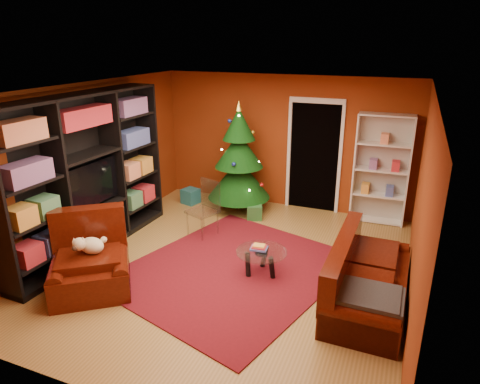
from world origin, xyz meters
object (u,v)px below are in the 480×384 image
at_px(rug, 233,270).
at_px(sofa, 370,273).
at_px(media_unit, 86,176).
at_px(coffee_table, 261,262).
at_px(christmas_tree, 239,158).
at_px(white_bookshelf, 381,170).
at_px(gift_box_green, 254,212).
at_px(dog, 92,246).
at_px(gift_box_teal, 191,196).
at_px(armchair, 90,262).
at_px(acrylic_chair, 202,212).

height_order(rug, sofa, sofa).
relative_size(media_unit, coffee_table, 4.41).
bearing_deg(christmas_tree, white_bookshelf, 9.20).
distance_m(gift_box_green, dog, 3.30).
height_order(gift_box_teal, coffee_table, coffee_table).
xyz_separation_m(media_unit, coffee_table, (2.79, 0.24, -1.05)).
bearing_deg(armchair, rug, 0.18).
relative_size(gift_box_teal, gift_box_green, 1.08).
relative_size(gift_box_teal, coffee_table, 0.41).
height_order(armchair, acrylic_chair, acrylic_chair).
distance_m(white_bookshelf, coffee_table, 3.06).
relative_size(christmas_tree, sofa, 1.10).
relative_size(armchair, acrylic_chair, 1.25).
bearing_deg(dog, coffee_table, -6.30).
xyz_separation_m(rug, white_bookshelf, (1.77, 2.67, 0.99)).
relative_size(rug, media_unit, 0.98).
xyz_separation_m(white_bookshelf, dog, (-3.33, -3.79, -0.37)).
bearing_deg(media_unit, gift_box_green, 48.13).
xyz_separation_m(white_bookshelf, coffee_table, (-1.35, -2.62, -0.81)).
height_order(christmas_tree, gift_box_green, christmas_tree).
height_order(christmas_tree, coffee_table, christmas_tree).
distance_m(armchair, acrylic_chair, 2.19).
bearing_deg(armchair, gift_box_teal, 58.40).
relative_size(christmas_tree, dog, 5.45).
xyz_separation_m(gift_box_green, dog, (-1.19, -3.04, 0.49)).
xyz_separation_m(rug, gift_box_green, (-0.37, 1.92, 0.13)).
bearing_deg(media_unit, rug, 5.96).
relative_size(sofa, acrylic_chair, 2.27).
bearing_deg(acrylic_chair, rug, -22.93).
relative_size(rug, sofa, 1.59).
bearing_deg(dog, white_bookshelf, 11.84).
bearing_deg(sofa, christmas_tree, 50.33).
bearing_deg(christmas_tree, dog, -102.41).
height_order(christmas_tree, dog, christmas_tree).
height_order(media_unit, white_bookshelf, media_unit).
relative_size(sofa, coffee_table, 2.70).
height_order(christmas_tree, armchair, christmas_tree).
xyz_separation_m(rug, acrylic_chair, (-0.96, 0.92, 0.43)).
bearing_deg(armchair, gift_box_green, 32.08).
distance_m(gift_box_green, armchair, 3.35).
height_order(media_unit, dog, media_unit).
bearing_deg(christmas_tree, gift_box_green, -36.38).
height_order(white_bookshelf, dog, white_bookshelf).
distance_m(christmas_tree, sofa, 3.67).
distance_m(christmas_tree, armchair, 3.58).
relative_size(media_unit, gift_box_teal, 10.64).
bearing_deg(coffee_table, white_bookshelf, 62.75).
xyz_separation_m(gift_box_green, coffee_table, (0.79, -1.87, 0.05)).
bearing_deg(acrylic_chair, media_unit, -121.15).
bearing_deg(gift_box_teal, acrylic_chair, -54.06).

